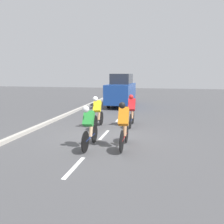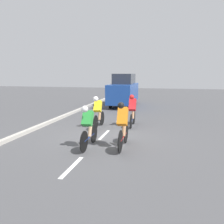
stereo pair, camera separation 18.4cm
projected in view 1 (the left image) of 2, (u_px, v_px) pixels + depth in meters
ground_plane at (103, 136)px, 8.66m from camera, size 60.00×60.00×0.00m
lane_stripe_near at (74, 167)px, 5.76m from camera, size 0.12×1.40×0.01m
lane_stripe_mid at (104, 135)px, 8.84m from camera, size 0.12×1.40×0.01m
lane_stripe_far at (119, 119)px, 11.92m from camera, size 0.12×1.40×0.01m
curb at (33, 129)px, 9.50m from camera, size 0.20×28.29×0.14m
cyclist_orange at (124, 124)px, 7.14m from camera, size 0.35×1.76×1.57m
cyclist_yellow at (97, 111)px, 9.83m from camera, size 0.36×1.69×1.47m
cyclist_green at (89, 126)px, 7.15m from camera, size 0.34×1.68×1.45m
cyclist_red at (132, 110)px, 10.14m from camera, size 0.33×1.65×1.52m
support_car at (121, 90)px, 16.67m from camera, size 1.70×4.55×2.45m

